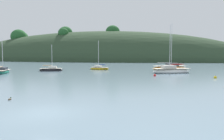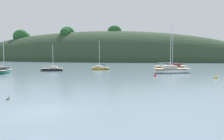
{
  "view_description": "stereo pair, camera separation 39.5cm",
  "coord_description": "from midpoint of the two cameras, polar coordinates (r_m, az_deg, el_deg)",
  "views": [
    {
      "loc": [
        7.03,
        -12.16,
        3.64
      ],
      "look_at": [
        0.0,
        20.0,
        1.2
      ],
      "focal_mm": 35.12,
      "sensor_mm": 36.0,
      "label": 1
    },
    {
      "loc": [
        7.41,
        -12.07,
        3.64
      ],
      "look_at": [
        0.0,
        20.0,
        1.2
      ],
      "focal_mm": 35.12,
      "sensor_mm": 36.0,
      "label": 2
    }
  ],
  "objects": [
    {
      "name": "ground_plane",
      "position": [
        14.56,
        -17.49,
        -10.43
      ],
      "size": [
        400.0,
        400.0,
        0.0
      ],
      "primitive_type": "plane",
      "color": "slate"
    },
    {
      "name": "sailboat_grey_yawl",
      "position": [
        51.11,
        15.29,
        0.52
      ],
      "size": [
        8.21,
        5.28,
        10.75
      ],
      "color": "orange",
      "rests_on": "ground"
    },
    {
      "name": "mooring_buoy_outer",
      "position": [
        36.36,
        11.46,
        -1.4
      ],
      "size": [
        0.44,
        0.44,
        0.54
      ],
      "color": "red",
      "rests_on": "ground"
    },
    {
      "name": "mooring_buoy_inner",
      "position": [
        36.06,
        25.69,
        -1.78
      ],
      "size": [
        0.44,
        0.44,
        0.54
      ],
      "color": "yellow",
      "rests_on": "ground"
    },
    {
      "name": "far_shoreline_hill",
      "position": [
        110.97,
        -4.01,
        2.41
      ],
      "size": [
        150.0,
        36.0,
        32.41
      ],
      "color": "#2D422B",
      "rests_on": "ground"
    },
    {
      "name": "sailboat_red_portside",
      "position": [
        50.36,
        -2.86,
        0.45
      ],
      "size": [
        4.76,
        2.23,
        6.81
      ],
      "color": "gold",
      "rests_on": "ground"
    },
    {
      "name": "duck_lone_right",
      "position": [
        19.33,
        -24.91,
        -6.85
      ],
      "size": [
        0.21,
        0.43,
        0.24
      ],
      "color": "brown",
      "rests_on": "ground"
    },
    {
      "name": "sailboat_navy_dinghy",
      "position": [
        48.06,
        -15.1,
        0.13
      ],
      "size": [
        5.13,
        3.07,
        5.74
      ],
      "color": "#232328",
      "rests_on": "ground"
    },
    {
      "name": "sailboat_white_near",
      "position": [
        45.61,
        -26.1,
        -0.34
      ],
      "size": [
        3.74,
        5.62,
        6.67
      ],
      "color": "#196B56",
      "rests_on": "ground"
    },
    {
      "name": "sailboat_orange_cutter",
      "position": [
        42.75,
        15.56,
        -0.2
      ],
      "size": [
        7.87,
        5.54,
        9.3
      ],
      "color": "white",
      "rests_on": "ground"
    }
  ]
}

